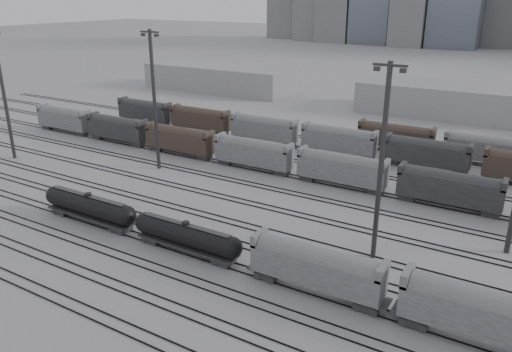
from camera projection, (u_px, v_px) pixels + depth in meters
The scene contains 13 objects.
ground at pixel (181, 255), 61.16m from camera, with size 900.00×900.00×0.00m, color #B3B3B8.
tracks at pixel (255, 206), 75.23m from camera, with size 220.00×71.50×0.16m.
tank_car_a at pixel (89, 206), 69.31m from camera, with size 16.73×2.79×4.14m.
tank_car_b at pixel (186, 235), 61.12m from camera, with size 15.94×2.66×3.94m.
hopper_car_a at pixel (316, 266), 52.41m from camera, with size 14.66×2.91×5.24m.
hopper_car_b at pixel (488, 314), 44.34m from camera, with size 15.28×3.04×5.47m.
light_mast_a at pixel (3, 91), 92.89m from camera, with size 3.93×0.63×24.59m.
light_mast_b at pixel (154, 98), 87.17m from camera, with size 3.94×0.63×24.65m.
light_mast_c at pixel (382, 160), 56.45m from camera, with size 3.76×0.60×23.50m.
bg_string_near at pixel (342, 170), 82.13m from camera, with size 151.00×3.00×5.60m.
bg_string_mid at pixel (427, 154), 90.20m from camera, with size 151.00×3.00×5.60m.
warehouse_left at pixel (220, 78), 165.27m from camera, with size 50.00×18.00×8.00m, color #9F9FA2.
warehouse_mid at pixel (438, 99), 131.53m from camera, with size 40.00×18.00×8.00m, color #9F9FA2.
Camera 1 is at (35.64, -41.72, 30.14)m, focal length 35.00 mm.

